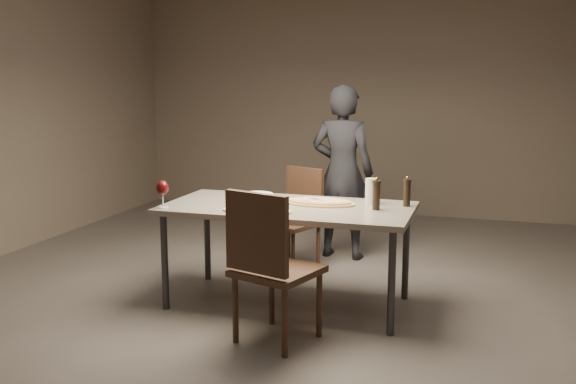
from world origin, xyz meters
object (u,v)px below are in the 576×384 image
(zucchini_pizza, at_px, (257,209))
(chair_near, at_px, (269,259))
(bread_basket, at_px, (260,197))
(carafe, at_px, (371,191))
(ham_pizza, at_px, (320,202))
(pepper_mill_left, at_px, (407,192))
(diner, at_px, (342,172))
(chair_far, at_px, (297,213))
(dining_table, at_px, (288,213))

(zucchini_pizza, height_order, chair_near, chair_near)
(bread_basket, height_order, carafe, carafe)
(ham_pizza, relative_size, chair_near, 0.53)
(bread_basket, bearing_deg, pepper_mill_left, 10.02)
(pepper_mill_left, xyz_separation_m, chair_near, (-0.72, -0.98, -0.30))
(chair_near, bearing_deg, ham_pizza, 101.38)
(pepper_mill_left, xyz_separation_m, diner, (-0.73, 1.16, -0.05))
(diner, bearing_deg, chair_far, 61.98)
(bread_basket, xyz_separation_m, chair_far, (0.03, 0.89, -0.30))
(bread_basket, bearing_deg, carafe, 14.64)
(dining_table, height_order, ham_pizza, ham_pizza)
(ham_pizza, bearing_deg, carafe, 23.88)
(chair_far, bearing_deg, pepper_mill_left, 169.52)
(ham_pizza, height_order, chair_far, chair_far)
(bread_basket, xyz_separation_m, chair_near, (0.34, -0.79, -0.24))
(bread_basket, relative_size, chair_near, 0.21)
(ham_pizza, distance_m, carafe, 0.39)
(ham_pizza, relative_size, carafe, 2.77)
(diner, bearing_deg, carafe, 117.60)
(zucchini_pizza, height_order, carafe, carafe)
(zucchini_pizza, xyz_separation_m, carafe, (0.70, 0.53, 0.08))
(carafe, relative_size, chair_near, 0.19)
(pepper_mill_left, height_order, chair_far, pepper_mill_left)
(zucchini_pizza, relative_size, bread_basket, 2.43)
(zucchini_pizza, bearing_deg, bread_basket, 119.73)
(zucchini_pizza, height_order, chair_far, chair_far)
(chair_near, bearing_deg, carafe, 83.29)
(chair_far, relative_size, diner, 0.55)
(zucchini_pizza, xyz_separation_m, bread_basket, (-0.09, 0.32, 0.03))
(dining_table, distance_m, carafe, 0.64)
(ham_pizza, bearing_deg, chair_far, 120.71)
(pepper_mill_left, height_order, carafe, pepper_mill_left)
(bread_basket, relative_size, carafe, 1.09)
(pepper_mill_left, bearing_deg, carafe, 175.48)
(zucchini_pizza, relative_size, ham_pizza, 0.95)
(ham_pizza, distance_m, chair_far, 0.95)
(dining_table, height_order, pepper_mill_left, pepper_mill_left)
(dining_table, height_order, bread_basket, bread_basket)
(ham_pizza, xyz_separation_m, bread_basket, (-0.44, -0.08, 0.03))
(ham_pizza, relative_size, diner, 0.32)
(zucchini_pizza, bearing_deg, dining_table, 77.36)
(pepper_mill_left, distance_m, diner, 1.37)
(ham_pizza, bearing_deg, dining_table, -146.98)
(bread_basket, distance_m, chair_far, 0.93)
(ham_pizza, xyz_separation_m, carafe, (0.36, 0.13, 0.08))
(dining_table, distance_m, ham_pizza, 0.25)
(bread_basket, bearing_deg, diner, 76.34)
(pepper_mill_left, distance_m, chair_near, 1.25)
(dining_table, xyz_separation_m, ham_pizza, (0.21, 0.12, 0.07))
(chair_far, bearing_deg, chair_near, 124.12)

